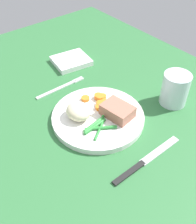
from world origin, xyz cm
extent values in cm
cube|color=#2D6B38|center=(0.00, 0.00, 1.00)|extent=(120.00, 90.00, 2.00)
cylinder|color=white|center=(2.53, -1.69, 2.80)|extent=(24.20, 24.20, 1.60)
cube|color=#A86B56|center=(5.80, 2.12, 5.16)|extent=(8.64, 6.82, 3.12)
ellipsoid|color=beige|center=(0.35, -6.05, 5.57)|extent=(6.75, 5.99, 3.93)
cylinder|color=orange|center=(-0.32, 1.24, 4.14)|extent=(2.27, 2.27, 1.07)
cylinder|color=orange|center=(-1.97, 3.47, 4.11)|extent=(2.33, 2.33, 1.03)
cylinder|color=orange|center=(0.88, 0.14, 4.11)|extent=(1.96, 1.96, 1.02)
cylinder|color=orange|center=(-1.93, 2.63, 4.24)|extent=(2.13, 2.13, 1.29)
cylinder|color=orange|center=(-4.45, -0.55, 4.04)|extent=(2.30, 2.30, 0.87)
cylinder|color=orange|center=(-0.56, 2.30, 4.08)|extent=(2.07, 2.07, 0.95)
cylinder|color=orange|center=(-2.65, 2.65, 4.24)|extent=(2.30, 2.30, 1.28)
cylinder|color=#2D8C38|center=(4.99, -4.94, 3.99)|extent=(1.89, 6.55, 0.78)
cylinder|color=#2D8C38|center=(5.66, -5.18, 4.02)|extent=(1.44, 6.88, 0.84)
cylinder|color=#2D8C38|center=(7.41, -5.38, 3.91)|extent=(3.86, 5.49, 0.63)
cylinder|color=#2D8C38|center=(7.02, -4.47, 4.01)|extent=(4.91, 7.23, 0.82)
cylinder|color=#2D8C38|center=(5.04, -5.39, 4.04)|extent=(1.80, 5.99, 0.88)
cylinder|color=#2D8C38|center=(5.33, -5.32, 3.97)|extent=(2.04, 7.01, 0.75)
cylinder|color=#2D8C38|center=(4.64, -2.36, 3.93)|extent=(3.36, 5.81, 0.65)
cube|color=silver|center=(-15.11, -3.69, 2.20)|extent=(1.00, 13.00, 0.40)
cube|color=silver|center=(-15.71, 4.61, 2.20)|extent=(0.24, 3.60, 0.40)
cube|color=silver|center=(-15.31, 4.61, 2.20)|extent=(0.24, 3.60, 0.40)
cube|color=silver|center=(-14.91, 4.61, 2.20)|extent=(0.24, 3.60, 0.40)
cube|color=silver|center=(-14.51, 4.61, 2.20)|extent=(0.24, 3.60, 0.40)
cube|color=black|center=(20.06, -7.19, 2.20)|extent=(1.30, 9.00, 0.64)
cube|color=silver|center=(20.06, 2.81, 2.20)|extent=(1.70, 12.00, 0.40)
cylinder|color=silver|center=(10.30, 19.14, 6.62)|extent=(7.43, 7.43, 9.23)
cylinder|color=silver|center=(10.30, 19.14, 4.63)|extent=(6.83, 6.83, 5.25)
cube|color=white|center=(-24.67, 8.68, 2.87)|extent=(11.92, 13.01, 1.74)
camera|label=1|loc=(42.42, -34.07, 51.44)|focal=43.14mm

